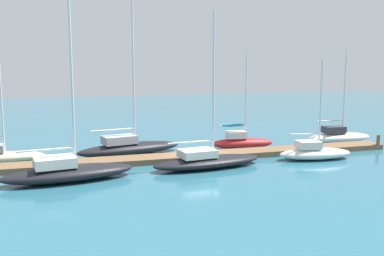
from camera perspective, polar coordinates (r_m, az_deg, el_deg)
name	(u,v)px	position (r m, az deg, el deg)	size (l,w,h in m)	color
ground_plane	(200,159)	(33.32, 1.01, -3.89)	(120.00, 120.00, 0.00)	#286075
dock_pier	(200,156)	(33.28, 1.01, -3.56)	(30.54, 2.07, 0.40)	brown
dock_piling_far_end	(378,142)	(39.62, 22.36, -1.66)	(0.28, 0.28, 1.20)	brown
sailboat_1	(67,171)	(28.18, -15.43, -5.20)	(8.14, 3.57, 12.39)	black
sailboat_2	(129,147)	(34.88, -7.98, -2.35)	(8.48, 3.82, 11.51)	black
sailboat_3	(207,160)	(30.48, 1.85, -4.03)	(8.01, 3.32, 10.36)	black
sailboat_4	(241,141)	(37.16, 6.22, -1.65)	(5.26, 2.16, 7.83)	#B21E1E
sailboat_5	(314,152)	(34.19, 15.14, -2.94)	(5.61, 2.47, 7.19)	white
sailboat_6	(339,136)	(41.61, 17.96, -0.98)	(5.98, 2.10, 7.97)	white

